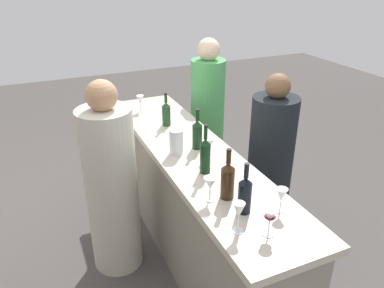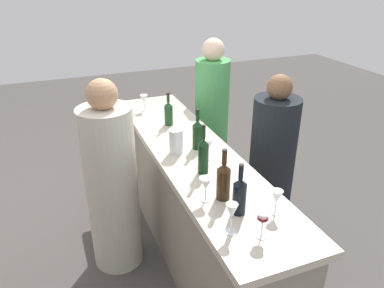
# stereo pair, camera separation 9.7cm
# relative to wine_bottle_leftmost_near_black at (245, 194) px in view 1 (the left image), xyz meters

# --- Properties ---
(ground_plane) EXTENTS (12.00, 12.00, 0.00)m
(ground_plane) POSITION_rel_wine_bottle_leftmost_near_black_xyz_m (0.81, -0.04, -1.11)
(ground_plane) COLOR #4C4744
(bar_counter) EXTENTS (2.56, 0.57, 1.00)m
(bar_counter) POSITION_rel_wine_bottle_leftmost_near_black_xyz_m (0.81, -0.04, -0.61)
(bar_counter) COLOR gray
(bar_counter) RESTS_ON ground
(wine_bottle_leftmost_near_black) EXTENTS (0.08, 0.08, 0.31)m
(wine_bottle_leftmost_near_black) POSITION_rel_wine_bottle_leftmost_near_black_xyz_m (0.00, 0.00, 0.00)
(wine_bottle_leftmost_near_black) COLOR black
(wine_bottle_leftmost_near_black) RESTS_ON bar_counter
(wine_bottle_second_left_amber_brown) EXTENTS (0.08, 0.08, 0.32)m
(wine_bottle_second_left_amber_brown) POSITION_rel_wine_bottle_leftmost_near_black_xyz_m (0.16, 0.02, 0.01)
(wine_bottle_second_left_amber_brown) COLOR #331E0F
(wine_bottle_second_left_amber_brown) RESTS_ON bar_counter
(wine_bottle_center_dark_green) EXTENTS (0.07, 0.07, 0.34)m
(wine_bottle_center_dark_green) POSITION_rel_wine_bottle_leftmost_near_black_xyz_m (0.48, 0.01, 0.01)
(wine_bottle_center_dark_green) COLOR black
(wine_bottle_center_dark_green) RESTS_ON bar_counter
(wine_bottle_second_right_dark_green) EXTENTS (0.07, 0.07, 0.31)m
(wine_bottle_second_right_dark_green) POSITION_rel_wine_bottle_leftmost_near_black_xyz_m (0.83, -0.09, 0.00)
(wine_bottle_second_right_dark_green) COLOR black
(wine_bottle_second_right_dark_green) RESTS_ON bar_counter
(wine_bottle_rightmost_olive_green) EXTENTS (0.07, 0.07, 0.28)m
(wine_bottle_rightmost_olive_green) POSITION_rel_wine_bottle_leftmost_near_black_xyz_m (1.34, -0.04, -0.01)
(wine_bottle_rightmost_olive_green) COLOR #193D1E
(wine_bottle_rightmost_olive_green) RESTS_ON bar_counter
(wine_glass_near_left) EXTENTS (0.07, 0.07, 0.15)m
(wine_glass_near_left) POSITION_rel_wine_bottle_leftmost_near_black_xyz_m (-0.08, -0.19, -0.01)
(wine_glass_near_left) COLOR white
(wine_glass_near_left) RESTS_ON bar_counter
(wine_glass_near_center) EXTENTS (0.08, 0.08, 0.15)m
(wine_glass_near_center) POSITION_rel_wine_bottle_leftmost_near_black_xyz_m (0.65, -0.10, -0.00)
(wine_glass_near_center) COLOR white
(wine_glass_near_center) RESTS_ON bar_counter
(wine_glass_near_right) EXTENTS (0.07, 0.07, 0.15)m
(wine_glass_near_right) POSITION_rel_wine_bottle_leftmost_near_black_xyz_m (-0.22, -0.01, -0.01)
(wine_glass_near_right) COLOR white
(wine_glass_near_right) RESTS_ON bar_counter
(wine_glass_far_left) EXTENTS (0.07, 0.07, 0.15)m
(wine_glass_far_left) POSITION_rel_wine_bottle_leftmost_near_black_xyz_m (1.75, 0.06, -0.01)
(wine_glass_far_left) COLOR white
(wine_glass_far_left) RESTS_ON bar_counter
(wine_glass_far_center) EXTENTS (0.07, 0.07, 0.17)m
(wine_glass_far_center) POSITION_rel_wine_bottle_leftmost_near_black_xyz_m (-0.13, 0.12, 0.01)
(wine_glass_far_center) COLOR white
(wine_glass_far_center) RESTS_ON bar_counter
(wine_glass_far_right) EXTENTS (0.08, 0.08, 0.15)m
(wine_glass_far_right) POSITION_rel_wine_bottle_leftmost_near_black_xyz_m (0.18, 0.12, -0.01)
(wine_glass_far_right) COLOR white
(wine_glass_far_right) RESTS_ON bar_counter
(water_pitcher) EXTENTS (0.10, 0.10, 0.18)m
(water_pitcher) POSITION_rel_wine_bottle_leftmost_near_black_xyz_m (0.81, 0.08, -0.02)
(water_pitcher) COLOR silver
(water_pitcher) RESTS_ON bar_counter
(person_left_guest) EXTENTS (0.44, 0.44, 1.51)m
(person_left_guest) POSITION_rel_wine_bottle_leftmost_near_black_xyz_m (0.75, -0.72, -0.42)
(person_left_guest) COLOR black
(person_left_guest) RESTS_ON ground
(person_center_guest) EXTENTS (0.42, 0.42, 1.61)m
(person_center_guest) POSITION_rel_wine_bottle_leftmost_near_black_xyz_m (1.78, -0.65, -0.36)
(person_center_guest) COLOR #4CA559
(person_center_guest) RESTS_ON ground
(person_right_guest) EXTENTS (0.50, 0.50, 1.55)m
(person_right_guest) POSITION_rel_wine_bottle_leftmost_near_black_xyz_m (1.00, 0.54, -0.40)
(person_right_guest) COLOR beige
(person_right_guest) RESTS_ON ground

